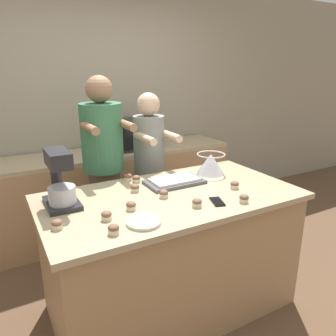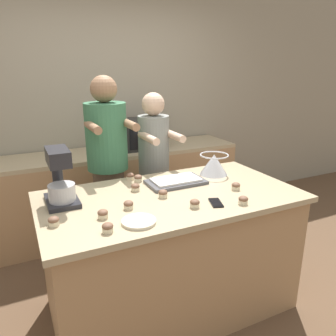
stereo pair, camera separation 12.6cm
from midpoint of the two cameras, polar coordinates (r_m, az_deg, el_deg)
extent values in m
plane|color=brown|center=(2.78, -0.88, -22.61)|extent=(16.00, 16.00, 0.00)
cube|color=gray|center=(3.81, -13.86, 10.29)|extent=(10.00, 0.06, 2.70)
cube|color=#A87F56|center=(2.52, -0.93, -14.86)|extent=(1.73, 0.90, 0.89)
cube|color=tan|center=(2.31, -0.99, -5.07)|extent=(1.80, 0.96, 0.04)
cube|color=#A87F56|center=(3.71, -11.37, -4.37)|extent=(2.80, 0.60, 0.87)
cube|color=tan|center=(3.57, -11.81, 2.46)|extent=(2.80, 0.60, 0.04)
cylinder|color=brown|center=(3.06, -11.75, -8.64)|extent=(0.27, 0.27, 0.93)
cylinder|color=#38704C|center=(2.82, -12.69, 5.21)|extent=(0.35, 0.35, 0.57)
sphere|color=#936B4C|center=(2.76, -13.24, 13.22)|extent=(0.22, 0.22, 0.22)
cylinder|color=#936B4C|center=(2.59, -14.91, 6.78)|extent=(0.06, 0.34, 0.06)
cylinder|color=#936B4C|center=(2.68, -8.74, 7.49)|extent=(0.06, 0.34, 0.06)
cylinder|color=#33384C|center=(3.22, -4.25, -7.98)|extent=(0.22, 0.22, 0.83)
cylinder|color=gray|center=(2.99, -4.54, 3.91)|extent=(0.28, 0.28, 0.54)
sphere|color=#DBB293|center=(2.93, -4.71, 11.00)|extent=(0.20, 0.20, 0.20)
cylinder|color=#DBB293|center=(2.77, -5.38, 5.18)|extent=(0.06, 0.34, 0.06)
cylinder|color=#DBB293|center=(2.87, -0.98, 5.69)|extent=(0.06, 0.34, 0.06)
cube|color=#232328|center=(2.25, -19.50, -5.79)|extent=(0.20, 0.30, 0.03)
cylinder|color=#232328|center=(2.31, -20.35, -1.71)|extent=(0.07, 0.07, 0.24)
cube|color=#232328|center=(2.14, -20.24, 1.56)|extent=(0.13, 0.26, 0.10)
cylinder|color=#BCBCC1|center=(2.19, -19.51, -4.45)|extent=(0.17, 0.17, 0.11)
cone|color=#BCBCC1|center=(2.73, 6.13, 0.73)|extent=(0.23, 0.23, 0.17)
torus|color=#BCBCC1|center=(2.70, 6.18, 2.37)|extent=(0.24, 0.24, 0.01)
cube|color=#4C4C51|center=(2.50, -0.30, -2.46)|extent=(0.44, 0.25, 0.02)
cube|color=white|center=(2.50, -0.30, -2.02)|extent=(0.36, 0.20, 0.02)
cube|color=black|center=(3.63, -6.90, 5.91)|extent=(0.47, 0.36, 0.32)
cube|color=black|center=(3.45, -6.39, 5.33)|extent=(0.32, 0.01, 0.26)
cube|color=#2D2D2D|center=(3.54, -3.23, 5.70)|extent=(0.09, 0.01, 0.26)
cube|color=black|center=(2.18, 6.92, -5.85)|extent=(0.11, 0.16, 0.01)
cube|color=black|center=(2.18, 6.92, -5.71)|extent=(0.10, 0.14, 0.00)
cylinder|color=beige|center=(1.90, -6.19, -9.37)|extent=(0.20, 0.20, 0.02)
cylinder|color=beige|center=(2.36, -7.28, -3.79)|extent=(0.06, 0.06, 0.03)
ellipsoid|color=brown|center=(2.35, -7.31, -3.27)|extent=(0.06, 0.06, 0.04)
cylinder|color=beige|center=(2.55, -6.95, -2.18)|extent=(0.06, 0.06, 0.03)
ellipsoid|color=brown|center=(2.54, -6.97, -1.69)|extent=(0.06, 0.06, 0.04)
cylinder|color=beige|center=(1.97, -12.47, -8.48)|extent=(0.06, 0.06, 0.03)
ellipsoid|color=brown|center=(1.96, -12.52, -7.87)|extent=(0.06, 0.06, 0.04)
cylinder|color=beige|center=(2.24, -2.35, -4.85)|extent=(0.06, 0.06, 0.03)
ellipsoid|color=brown|center=(2.23, -2.36, -4.29)|extent=(0.06, 0.06, 0.04)
cylinder|color=beige|center=(2.10, 3.35, -6.43)|extent=(0.06, 0.06, 0.03)
ellipsoid|color=brown|center=(2.09, 3.36, -5.85)|extent=(0.06, 0.06, 0.04)
cylinder|color=beige|center=(2.21, 11.48, -5.56)|extent=(0.06, 0.06, 0.03)
ellipsoid|color=brown|center=(2.20, 11.52, -5.00)|extent=(0.06, 0.06, 0.04)
cylinder|color=beige|center=(1.95, -20.51, -9.54)|extent=(0.06, 0.06, 0.03)
ellipsoid|color=brown|center=(1.94, -20.58, -8.93)|extent=(0.06, 0.06, 0.04)
cylinder|color=beige|center=(1.82, -11.45, -10.82)|extent=(0.06, 0.06, 0.03)
ellipsoid|color=brown|center=(1.81, -11.49, -10.17)|extent=(0.06, 0.06, 0.04)
cylinder|color=beige|center=(2.59, -8.34, -1.87)|extent=(0.06, 0.06, 0.03)
ellipsoid|color=brown|center=(2.59, -8.37, -1.39)|extent=(0.06, 0.06, 0.04)
cylinder|color=beige|center=(2.44, 10.07, -3.22)|extent=(0.06, 0.06, 0.03)
ellipsoid|color=brown|center=(2.43, 10.10, -2.70)|extent=(0.06, 0.06, 0.04)
cylinder|color=beige|center=(2.08, -8.20, -6.89)|extent=(0.06, 0.06, 0.03)
ellipsoid|color=brown|center=(2.07, -8.23, -6.30)|extent=(0.06, 0.06, 0.04)
camera|label=1|loc=(0.06, -91.58, -0.50)|focal=35.00mm
camera|label=2|loc=(0.06, 88.42, 0.50)|focal=35.00mm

